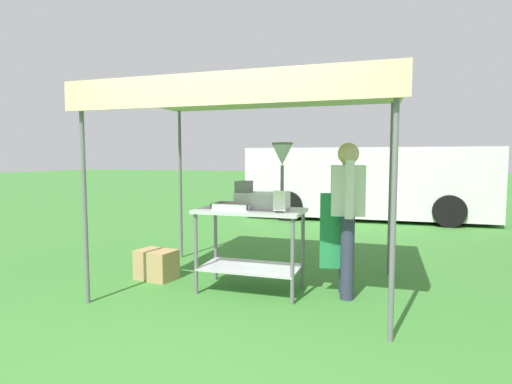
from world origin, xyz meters
TOP-DOWN VIEW (x-y plane):
  - ground_plane at (0.00, 6.00)m, footprint 70.00×70.00m
  - stall_canopy at (0.01, 1.13)m, footprint 3.10×2.19m
  - donut_cart at (0.01, 1.03)m, footprint 1.15×0.63m
  - donut_tray at (-0.16, 0.96)m, footprint 0.41×0.28m
  - donut_fryer at (0.17, 1.09)m, footprint 0.61×0.28m
  - menu_sign at (0.38, 0.86)m, footprint 0.13×0.05m
  - vendor at (1.02, 1.18)m, footprint 0.46×0.54m
  - supply_crate at (-1.21, 1.12)m, footprint 0.50×0.39m
  - van_white at (0.94, 7.13)m, footprint 5.61×2.21m

SIDE VIEW (x-z plane):
  - ground_plane at x=0.00m, z-range 0.00..0.00m
  - supply_crate at x=-1.21m, z-range 0.00..0.35m
  - donut_cart at x=0.01m, z-range 0.20..1.11m
  - van_white at x=0.94m, z-range 0.03..1.72m
  - vendor at x=1.02m, z-range 0.10..1.71m
  - donut_tray at x=-0.16m, z-range 0.89..0.96m
  - menu_sign at x=0.38m, z-range 0.89..1.11m
  - donut_fryer at x=0.17m, z-range 0.78..1.49m
  - stall_canopy at x=0.01m, z-range 1.01..3.19m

